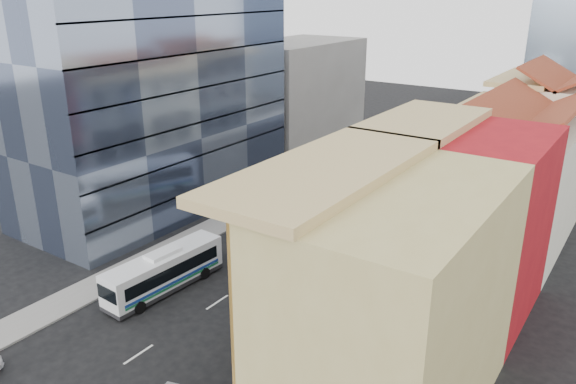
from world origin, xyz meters
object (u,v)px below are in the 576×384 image
Objects in this scene: bus_left_near at (164,270)px; bus_left_far at (286,218)px; shophouse_tan at (394,308)px; office_tower at (148,49)px; bus_right at (301,282)px.

bus_left_far reaches higher than bus_left_near.
bus_left_near is (-18.18, 2.26, -4.48)m from shophouse_tan.
bus_left_near is at bearing 172.91° from shophouse_tan.
office_tower reaches higher than bus_left_far.
shophouse_tan is at bearing -62.41° from bus_left_far.
office_tower is 26.73m from bus_right.
shophouse_tan reaches higher than bus_left_near.
shophouse_tan is at bearing -14.61° from bus_right.
bus_left_far is 1.22× the size of bus_right.
office_tower is 21.99m from bus_left_near.
office_tower is 19.92m from bus_left_far.
shophouse_tan is at bearing -24.30° from office_tower.
bus_left_far reaches higher than bus_right.
bus_left_far is at bearing 0.79° from office_tower.
bus_left_far is 10.46m from bus_right.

